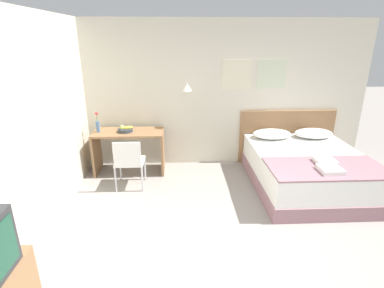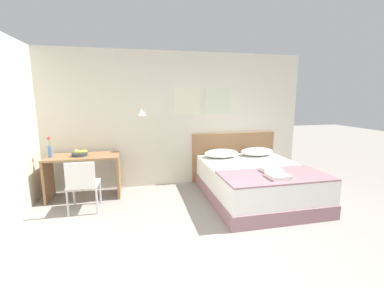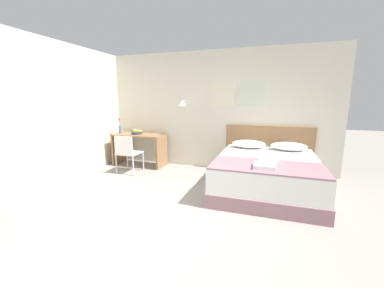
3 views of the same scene
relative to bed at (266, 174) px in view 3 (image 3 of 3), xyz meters
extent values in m
plane|color=gray|center=(-1.37, -1.85, -0.29)|extent=(24.00, 24.00, 0.00)
cube|color=beige|center=(-1.37, 1.12, 1.03)|extent=(5.57, 0.06, 2.65)
cube|color=beige|center=(-1.02, 1.08, 1.41)|extent=(0.52, 0.02, 0.52)
cube|color=beige|center=(-0.39, 1.08, 1.41)|extent=(0.52, 0.02, 0.52)
cylinder|color=#B2B2B7|center=(-1.92, 1.01, 1.26)|extent=(0.02, 0.16, 0.02)
cone|color=white|center=(-1.92, 0.92, 1.21)|extent=(0.17, 0.17, 0.12)
cube|color=gray|center=(0.00, 0.00, -0.18)|extent=(1.69, 2.06, 0.22)
cube|color=white|center=(0.00, 0.00, 0.11)|extent=(1.66, 2.02, 0.37)
cube|color=#8E6642|center=(0.00, 1.06, 0.22)|extent=(1.81, 0.06, 1.03)
ellipsoid|color=white|center=(-0.38, 0.76, 0.38)|extent=(0.69, 0.44, 0.16)
ellipsoid|color=white|center=(0.38, 0.76, 0.38)|extent=(0.69, 0.44, 0.16)
cube|color=gray|center=(0.00, -0.60, 0.31)|extent=(1.64, 0.83, 0.02)
cube|color=white|center=(0.03, -0.45, 0.35)|extent=(0.28, 0.29, 0.06)
cube|color=white|center=(-0.03, -0.74, 0.35)|extent=(0.28, 0.29, 0.06)
cube|color=#8E6642|center=(-2.96, 0.74, 0.45)|extent=(1.23, 0.59, 0.03)
cube|color=#8E6642|center=(-3.55, 0.74, 0.07)|extent=(0.04, 0.54, 0.73)
cube|color=#8E6642|center=(-2.37, 0.74, 0.07)|extent=(0.04, 0.54, 0.73)
cube|color=white|center=(-2.87, 0.17, 0.14)|extent=(0.46, 0.46, 0.02)
cube|color=white|center=(-2.87, -0.04, 0.34)|extent=(0.42, 0.03, 0.39)
cylinder|color=#B7B7BC|center=(-3.08, 0.38, -0.08)|extent=(0.03, 0.03, 0.42)
cylinder|color=#B7B7BC|center=(-2.66, 0.38, -0.08)|extent=(0.03, 0.03, 0.42)
cylinder|color=#B7B7BC|center=(-3.08, -0.04, -0.08)|extent=(0.03, 0.03, 0.42)
cylinder|color=#B7B7BC|center=(-2.66, -0.04, -0.08)|extent=(0.03, 0.03, 0.42)
cylinder|color=#333842|center=(-3.01, 0.72, 0.50)|extent=(0.26, 0.26, 0.05)
ellipsoid|color=yellow|center=(-2.95, 0.72, 0.54)|extent=(0.18, 0.12, 0.06)
sphere|color=#B2C156|center=(-3.06, 0.71, 0.55)|extent=(0.09, 0.09, 0.09)
cylinder|color=#4C7099|center=(-3.47, 0.72, 0.57)|extent=(0.06, 0.06, 0.19)
cylinder|color=#3D7538|center=(-3.47, 0.72, 0.73)|extent=(0.01, 0.01, 0.14)
sphere|color=#DB3838|center=(-3.47, 0.72, 0.80)|extent=(0.06, 0.06, 0.06)
camera|label=1|loc=(-2.07, -4.33, 2.04)|focal=28.00mm
camera|label=2|loc=(-2.04, -3.97, 1.50)|focal=24.00mm
camera|label=3|loc=(0.01, -4.15, 1.29)|focal=22.00mm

